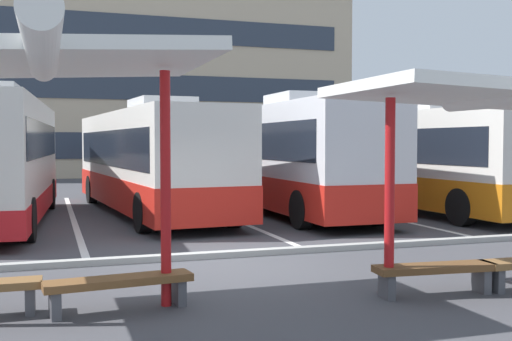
% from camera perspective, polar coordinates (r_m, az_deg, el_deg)
% --- Properties ---
extents(ground_plane, '(160.00, 160.00, 0.00)m').
position_cam_1_polar(ground_plane, '(11.38, -3.71, -8.59)').
color(ground_plane, '#47474C').
extents(terminal_building, '(34.83, 12.13, 21.11)m').
position_cam_1_polar(terminal_building, '(46.15, -14.95, 11.21)').
color(terminal_building, '#C6B293').
rests_on(terminal_building, ground).
extents(coach_bus_2, '(3.55, 11.55, 3.47)m').
position_cam_1_polar(coach_bus_2, '(19.60, -9.63, 0.72)').
color(coach_bus_2, silver).
rests_on(coach_bus_2, ground).
extents(coach_bus_3, '(2.60, 12.05, 3.67)m').
position_cam_1_polar(coach_bus_3, '(20.30, 2.23, 1.11)').
color(coach_bus_3, silver).
rests_on(coach_bus_3, ground).
extents(coach_bus_4, '(2.84, 12.51, 3.51)m').
position_cam_1_polar(coach_bus_4, '(21.61, 12.99, 0.92)').
color(coach_bus_4, silver).
rests_on(coach_bus_4, ground).
extents(lane_stripe_2, '(0.16, 14.00, 0.01)m').
position_cam_1_polar(lane_stripe_2, '(18.95, -16.38, -4.19)').
color(lane_stripe_2, white).
rests_on(lane_stripe_2, ground).
extents(lane_stripe_3, '(0.16, 14.00, 0.01)m').
position_cam_1_polar(lane_stripe_3, '(19.59, -3.49, -3.87)').
color(lane_stripe_3, white).
rests_on(lane_stripe_3, ground).
extents(lane_stripe_4, '(0.16, 14.00, 0.01)m').
position_cam_1_polar(lane_stripe_4, '(21.13, 8.04, -3.42)').
color(lane_stripe_4, white).
rests_on(lane_stripe_4, ground).
extents(lane_stripe_5, '(0.16, 14.00, 0.01)m').
position_cam_1_polar(lane_stripe_5, '(23.40, 17.66, -2.94)').
color(lane_stripe_5, white).
rests_on(lane_stripe_5, ground).
extents(waiting_shelter_1, '(4.07, 4.87, 3.41)m').
position_cam_1_polar(waiting_shelter_1, '(8.07, -18.88, 9.19)').
color(waiting_shelter_1, red).
rests_on(waiting_shelter_1, ground).
extents(bench_2, '(1.95, 0.63, 0.45)m').
position_cam_1_polar(bench_2, '(8.46, -12.38, -10.21)').
color(bench_2, brown).
rests_on(bench_2, ground).
extents(waiting_shelter_2, '(4.25, 4.72, 3.06)m').
position_cam_1_polar(waiting_shelter_2, '(9.66, 21.36, 6.15)').
color(waiting_shelter_2, red).
rests_on(waiting_shelter_2, ground).
extents(bench_3, '(1.84, 0.57, 0.45)m').
position_cam_1_polar(bench_3, '(9.45, 16.04, -8.91)').
color(bench_3, brown).
rests_on(bench_3, ground).
extents(platform_kerb, '(44.00, 0.24, 0.12)m').
position_cam_1_polar(platform_kerb, '(11.98, -4.49, -7.74)').
color(platform_kerb, '#ADADA8').
rests_on(platform_kerb, ground).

